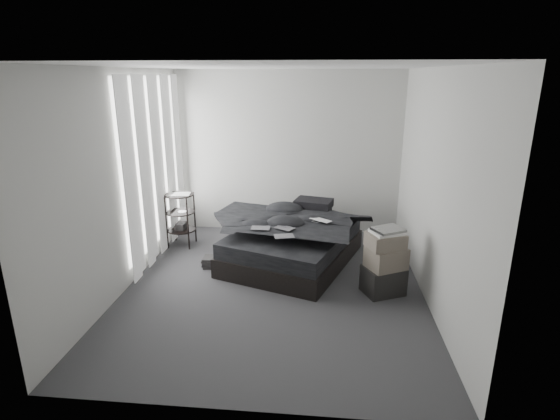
# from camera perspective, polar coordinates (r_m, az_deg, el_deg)

# --- Properties ---
(floor) EXTENTS (3.60, 4.20, 0.01)m
(floor) POSITION_cam_1_polar(r_m,az_deg,el_deg) (5.49, -0.82, -9.99)
(floor) COLOR #363639
(floor) RESTS_ON ground
(ceiling) EXTENTS (3.60, 4.20, 0.01)m
(ceiling) POSITION_cam_1_polar(r_m,az_deg,el_deg) (4.88, -0.95, 18.26)
(ceiling) COLOR white
(ceiling) RESTS_ON ground
(wall_back) EXTENTS (3.60, 0.01, 2.60)m
(wall_back) POSITION_cam_1_polar(r_m,az_deg,el_deg) (7.08, 1.02, 7.39)
(wall_back) COLOR beige
(wall_back) RESTS_ON ground
(wall_front) EXTENTS (3.60, 0.01, 2.60)m
(wall_front) POSITION_cam_1_polar(r_m,az_deg,el_deg) (3.06, -5.27, -6.26)
(wall_front) COLOR beige
(wall_front) RESTS_ON ground
(wall_left) EXTENTS (0.01, 4.20, 2.60)m
(wall_left) POSITION_cam_1_polar(r_m,az_deg,el_deg) (5.52, -19.81, 3.53)
(wall_left) COLOR beige
(wall_left) RESTS_ON ground
(wall_right) EXTENTS (0.01, 4.20, 2.60)m
(wall_right) POSITION_cam_1_polar(r_m,az_deg,el_deg) (5.16, 19.44, 2.63)
(wall_right) COLOR beige
(wall_right) RESTS_ON ground
(window_left) EXTENTS (0.02, 2.00, 2.30)m
(window_left) POSITION_cam_1_polar(r_m,az_deg,el_deg) (6.31, -16.30, 5.94)
(window_left) COLOR white
(window_left) RESTS_ON wall_left
(curtain_left) EXTENTS (0.06, 2.12, 2.48)m
(curtain_left) POSITION_cam_1_polar(r_m,az_deg,el_deg) (6.31, -15.82, 5.32)
(curtain_left) COLOR white
(curtain_left) RESTS_ON wall_left
(bed) EXTENTS (2.02, 2.29, 0.26)m
(bed) POSITION_cam_1_polar(r_m,az_deg,el_deg) (6.15, 1.67, -5.55)
(bed) COLOR black
(bed) RESTS_ON floor
(mattress) EXTENTS (1.95, 2.22, 0.20)m
(mattress) POSITION_cam_1_polar(r_m,az_deg,el_deg) (6.07, 1.69, -3.53)
(mattress) COLOR black
(mattress) RESTS_ON bed
(duvet) EXTENTS (1.89, 2.02, 0.22)m
(duvet) POSITION_cam_1_polar(r_m,az_deg,el_deg) (5.95, 1.53, -1.75)
(duvet) COLOR black
(duvet) RESTS_ON mattress
(pillow_lower) EXTENTS (0.67, 0.56, 0.13)m
(pillow_lower) POSITION_cam_1_polar(r_m,az_deg,el_deg) (6.68, 3.92, -0.07)
(pillow_lower) COLOR black
(pillow_lower) RESTS_ON mattress
(pillow_upper) EXTENTS (0.61, 0.49, 0.12)m
(pillow_upper) POSITION_cam_1_polar(r_m,az_deg,el_deg) (6.60, 4.41, 0.86)
(pillow_upper) COLOR black
(pillow_upper) RESTS_ON pillow_lower
(laptop) EXTENTS (0.36, 0.34, 0.02)m
(laptop) POSITION_cam_1_polar(r_m,az_deg,el_deg) (5.87, 5.06, -0.82)
(laptop) COLOR silver
(laptop) RESTS_ON duvet
(comic_a) EXTENTS (0.25, 0.17, 0.01)m
(comic_a) POSITION_cam_1_polar(r_m,az_deg,el_deg) (5.62, -2.57, -1.70)
(comic_a) COLOR black
(comic_a) RESTS_ON duvet
(comic_b) EXTENTS (0.29, 0.26, 0.01)m
(comic_b) POSITION_cam_1_polar(r_m,az_deg,el_deg) (5.62, 0.62, -1.63)
(comic_b) COLOR black
(comic_b) RESTS_ON duvet
(comic_c) EXTENTS (0.27, 0.22, 0.01)m
(comic_c) POSITION_cam_1_polar(r_m,az_deg,el_deg) (5.33, 0.53, -2.63)
(comic_c) COLOR black
(comic_c) RESTS_ON duvet
(side_stand) EXTENTS (0.45, 0.45, 0.80)m
(side_stand) POSITION_cam_1_polar(r_m,az_deg,el_deg) (6.80, -12.82, -1.29)
(side_stand) COLOR black
(side_stand) RESTS_ON floor
(papers) EXTENTS (0.34, 0.27, 0.02)m
(papers) POSITION_cam_1_polar(r_m,az_deg,el_deg) (6.67, -13.00, 2.01)
(papers) COLOR white
(papers) RESTS_ON side_stand
(floor_books) EXTENTS (0.15, 0.22, 0.15)m
(floor_books) POSITION_cam_1_polar(r_m,az_deg,el_deg) (6.07, -9.25, -6.65)
(floor_books) COLOR black
(floor_books) RESTS_ON floor
(box_lower) EXTENTS (0.55, 0.50, 0.33)m
(box_lower) POSITION_cam_1_polar(r_m,az_deg,el_deg) (5.43, 13.32, -8.90)
(box_lower) COLOR black
(box_lower) RESTS_ON floor
(box_mid) EXTENTS (0.53, 0.49, 0.25)m
(box_mid) POSITION_cam_1_polar(r_m,az_deg,el_deg) (5.30, 13.68, -6.08)
(box_mid) COLOR #61584D
(box_mid) RESTS_ON box_lower
(box_upper) EXTENTS (0.49, 0.44, 0.18)m
(box_upper) POSITION_cam_1_polar(r_m,az_deg,el_deg) (5.22, 13.61, -3.90)
(box_upper) COLOR #61584D
(box_upper) RESTS_ON box_mid
(art_book_white) EXTENTS (0.42, 0.39, 0.03)m
(art_book_white) POSITION_cam_1_polar(r_m,az_deg,el_deg) (5.19, 13.79, -2.81)
(art_book_white) COLOR silver
(art_book_white) RESTS_ON box_upper
(art_book_snake) EXTENTS (0.42, 0.39, 0.03)m
(art_book_snake) POSITION_cam_1_polar(r_m,az_deg,el_deg) (5.18, 13.96, -2.49)
(art_book_snake) COLOR silver
(art_book_snake) RESTS_ON art_book_white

